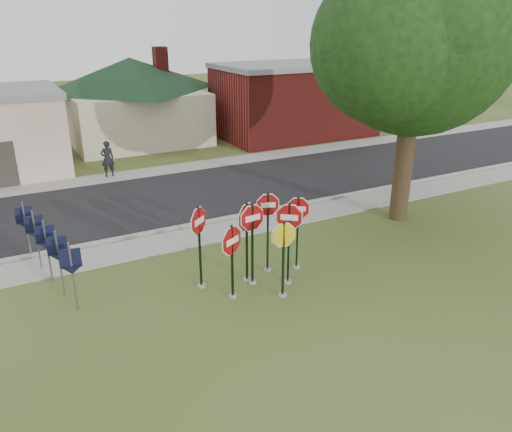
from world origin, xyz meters
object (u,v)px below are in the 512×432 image
oak_tree (418,34)px  pedestrian (108,159)px  stop_sign_yellow (283,250)px  stop_sign_left (232,252)px  stop_sign_center (252,232)px

oak_tree → pedestrian: oak_tree is taller
pedestrian → oak_tree: bearing=127.1°
stop_sign_yellow → pedestrian: stop_sign_yellow is taller
oak_tree → pedestrian: bearing=129.0°
stop_sign_left → oak_tree: 10.38m
stop_sign_left → pedestrian: stop_sign_left is taller
stop_sign_center → pedestrian: stop_sign_center is taller
stop_sign_left → oak_tree: size_ratio=0.22×
stop_sign_yellow → stop_sign_left: (-1.29, 0.60, -0.01)m
oak_tree → pedestrian: size_ratio=5.98×
stop_sign_yellow → oak_tree: (7.18, 3.03, 5.47)m
stop_sign_yellow → pedestrian: size_ratio=1.34×
stop_sign_yellow → pedestrian: (-1.75, 14.05, -0.49)m
stop_sign_center → pedestrian: 13.08m
oak_tree → stop_sign_center: bearing=-165.5°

